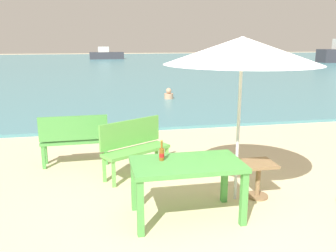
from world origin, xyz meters
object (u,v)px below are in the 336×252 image
(picnic_table_green, at_px, (187,170))
(patio_umbrella, at_px, (242,51))
(bench_green_left, at_px, (74,137))
(bench_green_right, at_px, (134,145))
(side_table_wood, at_px, (258,174))
(swimmer_person, at_px, (169,95))
(boat_ferry, at_px, (106,55))
(beer_bottle_amber, at_px, (162,153))

(picnic_table_green, height_order, patio_umbrella, patio_umbrella)
(bench_green_left, bearing_deg, bench_green_right, -34.12)
(side_table_wood, relative_size, swimmer_person, 1.32)
(bench_green_left, xyz_separation_m, swimmer_person, (3.10, 6.65, -0.30))
(picnic_table_green, relative_size, side_table_wood, 2.59)
(bench_green_right, xyz_separation_m, boat_ferry, (0.65, 36.80, 0.05))
(patio_umbrella, bearing_deg, beer_bottle_amber, -167.02)
(picnic_table_green, xyz_separation_m, beer_bottle_amber, (-0.30, 0.13, 0.20))
(beer_bottle_amber, bearing_deg, bench_green_left, 119.14)
(side_table_wood, bearing_deg, patio_umbrella, 179.05)
(beer_bottle_amber, xyz_separation_m, swimmer_person, (1.89, 8.83, -0.61))
(picnic_table_green, height_order, bench_green_right, bench_green_right)
(bench_green_right, relative_size, boat_ferry, 0.31)
(patio_umbrella, relative_size, bench_green_right, 1.89)
(patio_umbrella, xyz_separation_m, boat_ferry, (-0.68, 38.03, -1.53))
(beer_bottle_amber, distance_m, side_table_wood, 1.58)
(side_table_wood, height_order, boat_ferry, boat_ferry)
(picnic_table_green, relative_size, boat_ferry, 0.36)
(beer_bottle_amber, relative_size, boat_ferry, 0.07)
(bench_green_left, bearing_deg, side_table_wood, -35.59)
(boat_ferry, bearing_deg, picnic_table_green, -90.22)
(side_table_wood, relative_size, bench_green_right, 0.44)
(bench_green_right, xyz_separation_m, swimmer_person, (2.09, 7.34, -0.30))
(beer_bottle_amber, distance_m, swimmer_person, 9.05)
(picnic_table_green, bearing_deg, swimmer_person, 79.96)
(patio_umbrella, xyz_separation_m, bench_green_right, (-1.34, 1.23, -1.58))
(bench_green_left, distance_m, boat_ferry, 36.15)
(swimmer_person, bearing_deg, bench_green_left, -115.00)
(picnic_table_green, height_order, beer_bottle_amber, beer_bottle_amber)
(side_table_wood, bearing_deg, boat_ferry, 91.54)
(boat_ferry, bearing_deg, swimmer_person, -87.21)
(picnic_table_green, bearing_deg, bench_green_left, 123.31)
(boat_ferry, bearing_deg, patio_umbrella, -88.97)
(side_table_wood, bearing_deg, picnic_table_green, -161.97)
(boat_ferry, bearing_deg, bench_green_left, -92.64)
(patio_umbrella, bearing_deg, boat_ferry, 91.03)
(picnic_table_green, xyz_separation_m, side_table_wood, (1.17, 0.38, -0.30))
(patio_umbrella, height_order, swimmer_person, patio_umbrella)
(picnic_table_green, distance_m, side_table_wood, 1.27)
(side_table_wood, xyz_separation_m, boat_ferry, (-1.02, 38.04, 0.24))
(side_table_wood, xyz_separation_m, bench_green_left, (-2.69, 1.93, 0.19))
(side_table_wood, height_order, bench_green_right, bench_green_right)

